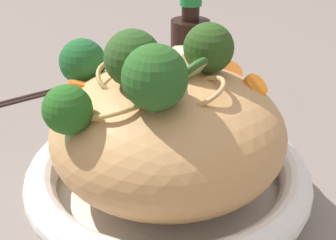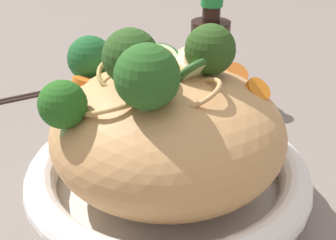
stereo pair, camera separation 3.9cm
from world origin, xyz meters
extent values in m
plane|color=slate|center=(0.00, 0.00, 0.00)|extent=(3.00, 3.00, 0.00)
cylinder|color=white|center=(0.00, 0.00, 0.01)|extent=(0.26, 0.26, 0.02)
torus|color=white|center=(0.00, 0.00, 0.04)|extent=(0.27, 0.27, 0.03)
ellipsoid|color=tan|center=(0.00, 0.00, 0.08)|extent=(0.22, 0.22, 0.12)
torus|color=tan|center=(0.05, 0.02, 0.12)|extent=(0.08, 0.08, 0.03)
torus|color=tan|center=(-0.02, 0.04, 0.13)|extent=(0.05, 0.05, 0.02)
torus|color=tan|center=(0.04, -0.01, 0.14)|extent=(0.05, 0.05, 0.02)
torus|color=tan|center=(-0.04, -0.03, 0.12)|extent=(0.05, 0.05, 0.02)
cone|color=#9EB972|center=(0.07, -0.07, 0.11)|extent=(0.03, 0.03, 0.02)
sphere|color=#1F5C2C|center=(0.07, -0.07, 0.13)|extent=(0.06, 0.06, 0.05)
cone|color=#96B977|center=(0.09, 0.03, 0.11)|extent=(0.03, 0.03, 0.02)
sphere|color=#26601E|center=(0.09, 0.03, 0.13)|extent=(0.05, 0.05, 0.04)
cone|color=#A1B870|center=(0.03, 0.01, 0.14)|extent=(0.02, 0.03, 0.02)
sphere|color=#2D5120|center=(0.03, 0.01, 0.16)|extent=(0.06, 0.06, 0.05)
cone|color=#9DB773|center=(-0.04, 0.00, 0.14)|extent=(0.02, 0.02, 0.01)
sphere|color=#2B4C1C|center=(-0.04, 0.00, 0.16)|extent=(0.05, 0.05, 0.04)
cone|color=#97B672|center=(0.02, 0.05, 0.13)|extent=(0.03, 0.03, 0.02)
sphere|color=#295B22|center=(0.02, 0.05, 0.16)|extent=(0.06, 0.06, 0.05)
cylinder|color=orange|center=(0.07, -0.04, 0.12)|extent=(0.03, 0.03, 0.01)
cylinder|color=orange|center=(0.00, -0.03, 0.14)|extent=(0.03, 0.02, 0.02)
cylinder|color=orange|center=(-0.08, 0.01, 0.12)|extent=(0.03, 0.03, 0.02)
cylinder|color=orange|center=(-0.07, -0.02, 0.13)|extent=(0.03, 0.03, 0.02)
cylinder|color=orange|center=(-0.03, -0.02, 0.14)|extent=(0.03, 0.03, 0.02)
cylinder|color=beige|center=(-0.02, 0.01, 0.14)|extent=(0.04, 0.04, 0.03)
torus|color=#2B5622|center=(-0.02, 0.01, 0.14)|extent=(0.05, 0.05, 0.04)
cylinder|color=beige|center=(-0.02, -0.03, 0.14)|extent=(0.03, 0.04, 0.03)
torus|color=#275D24|center=(-0.02, -0.03, 0.14)|extent=(0.04, 0.04, 0.03)
cylinder|color=beige|center=(0.00, -0.04, 0.14)|extent=(0.04, 0.04, 0.02)
torus|color=#225027|center=(0.00, -0.04, 0.14)|extent=(0.05, 0.05, 0.02)
cube|color=#CEB38E|center=(0.02, -0.03, 0.14)|extent=(0.04, 0.04, 0.03)
cube|color=#CAB48A|center=(-0.04, -0.07, 0.13)|extent=(0.04, 0.04, 0.02)
cube|color=#D1B18A|center=(-0.03, -0.01, 0.14)|extent=(0.02, 0.03, 0.02)
cylinder|color=black|center=(-0.10, -0.24, 0.06)|extent=(0.06, 0.06, 0.12)
cylinder|color=black|center=(-0.10, -0.24, 0.13)|extent=(0.03, 0.03, 0.02)
cylinder|color=#1E7F38|center=(-0.10, -0.24, 0.14)|extent=(0.03, 0.03, 0.01)
cylinder|color=black|center=(0.14, -0.30, 0.00)|extent=(0.20, 0.08, 0.01)
cylinder|color=black|center=(0.14, -0.29, 0.00)|extent=(0.20, 0.08, 0.01)
camera|label=1|loc=(0.10, 0.33, 0.28)|focal=46.06mm
camera|label=2|loc=(0.06, 0.34, 0.28)|focal=46.06mm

